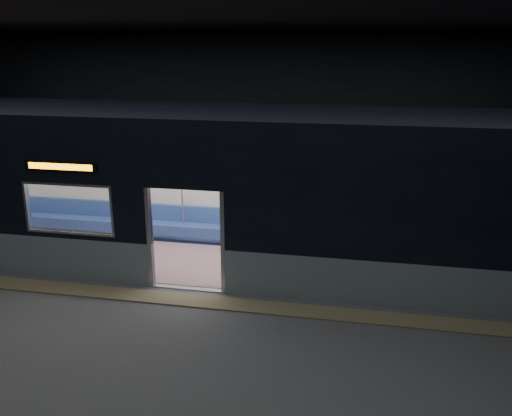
% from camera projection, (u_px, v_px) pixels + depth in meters
% --- Properties ---
extents(station_floor, '(24.00, 14.00, 0.01)m').
position_uv_depth(station_floor, '(170.00, 314.00, 9.74)').
color(station_floor, '#47494C').
rests_on(station_floor, ground).
extents(station_envelope, '(24.00, 14.00, 5.00)m').
position_uv_depth(station_envelope, '(159.00, 108.00, 8.66)').
color(station_envelope, black).
rests_on(station_envelope, station_floor).
extents(tactile_strip, '(22.80, 0.50, 0.03)m').
position_uv_depth(tactile_strip, '(180.00, 299.00, 10.24)').
color(tactile_strip, '#8C7F59').
rests_on(tactile_strip, station_floor).
extents(metro_car, '(18.00, 3.04, 3.35)m').
position_uv_depth(metro_car, '(207.00, 181.00, 11.58)').
color(metro_car, gray).
rests_on(metro_car, station_floor).
extents(passenger, '(0.40, 0.66, 1.30)m').
position_uv_depth(passenger, '(245.00, 216.00, 12.72)').
color(passenger, black).
rests_on(passenger, metro_car).
extents(handbag, '(0.28, 0.24, 0.14)m').
position_uv_depth(handbag, '(244.00, 223.00, 12.55)').
color(handbag, black).
rests_on(handbag, passenger).
extents(transit_map, '(1.09, 0.03, 0.71)m').
position_uv_depth(transit_map, '(327.00, 186.00, 12.44)').
color(transit_map, white).
rests_on(transit_map, metro_car).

